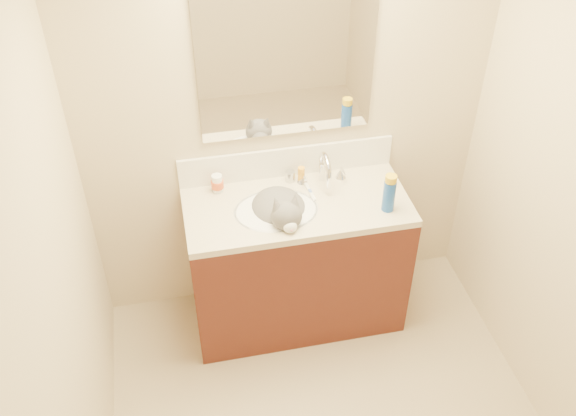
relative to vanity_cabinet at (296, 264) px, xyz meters
name	(u,v)px	position (x,y,z in m)	size (l,w,h in m)	color
room_shell	(359,235)	(0.00, -0.97, 1.08)	(2.24, 2.54, 2.52)	beige
vanity_cabinet	(296,264)	(0.00, 0.00, 0.00)	(1.20, 0.55, 0.82)	#461B12
counter_slab	(297,207)	(0.00, 0.00, 0.43)	(1.20, 0.55, 0.04)	beige
basin	(276,220)	(-0.12, -0.03, 0.38)	(0.45, 0.36, 0.14)	white
faucet	(324,171)	(0.18, 0.14, 0.54)	(0.28, 0.20, 0.21)	silver
cat	(280,213)	(-0.10, -0.03, 0.43)	(0.37, 0.44, 0.33)	#585558
backsplash	(287,162)	(0.00, 0.26, 0.54)	(1.20, 0.02, 0.18)	white
mirror	(287,64)	(0.00, 0.26, 1.13)	(0.90, 0.02, 0.80)	white
pill_bottle	(217,183)	(-0.40, 0.20, 0.50)	(0.06, 0.06, 0.10)	white
pill_label	(217,184)	(-0.40, 0.20, 0.50)	(0.07, 0.07, 0.04)	#D15122
silver_jar	(290,176)	(0.01, 0.21, 0.48)	(0.05, 0.05, 0.06)	#B7B7BC
amber_bottle	(301,175)	(0.06, 0.19, 0.50)	(0.04, 0.04, 0.09)	orange
toothbrush	(310,192)	(0.09, 0.08, 0.46)	(0.02, 0.15, 0.01)	white
toothbrush_head	(310,191)	(0.09, 0.08, 0.46)	(0.02, 0.03, 0.02)	#5C75C4
spray_can	(389,196)	(0.45, -0.14, 0.54)	(0.06, 0.06, 0.18)	#1849AC
spray_cap	(391,179)	(0.45, -0.14, 0.65)	(0.06, 0.06, 0.04)	gold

